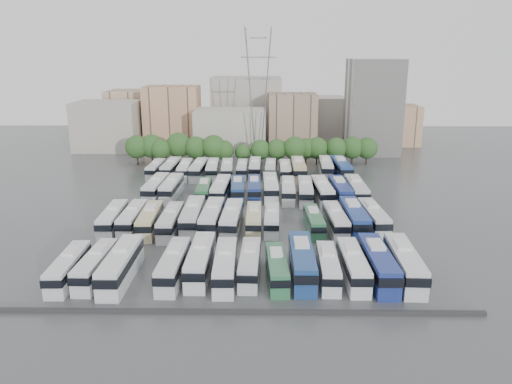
{
  "coord_description": "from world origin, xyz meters",
  "views": [
    {
      "loc": [
        3.19,
        -82.68,
        28.33
      ],
      "look_at": [
        2.01,
        6.03,
        3.0
      ],
      "focal_mm": 35.0,
      "sensor_mm": 36.0,
      "label": 1
    }
  ],
  "objects_px": {
    "bus_r1_s12": "(354,217)",
    "bus_r2_s12": "(340,191)",
    "bus_r0_s4": "(174,265)",
    "bus_r0_s10": "(328,267)",
    "bus_r2_s7": "(254,189)",
    "bus_r2_s9": "(288,190)",
    "bus_r2_s2": "(172,188)",
    "bus_r3_s1": "(171,168)",
    "bus_r2_s10": "(305,191)",
    "bus_r0_s13": "(404,263)",
    "bus_r1_s3": "(171,221)",
    "bus_r1_s11": "(336,220)",
    "bus_r0_s9": "(302,261)",
    "bus_r0_s12": "(378,263)",
    "bus_r3_s9": "(285,170)",
    "bus_r3_s5": "(227,169)",
    "bus_r3_s7": "(255,167)",
    "bus_r1_s5": "(212,217)",
    "electricity_pylon": "(258,88)",
    "bus_r1_s1": "(133,218)",
    "bus_r2_s13": "(356,190)",
    "bus_r3_s13": "(341,168)",
    "bus_r0_s6": "(225,265)",
    "bus_r1_s10": "(314,221)",
    "apartment_tower": "(373,107)",
    "bus_r3_s4": "(213,169)",
    "bus_r1_s8": "(272,219)",
    "bus_r3_s6": "(242,169)",
    "bus_r0_s1": "(96,265)",
    "bus_r3_s3": "(199,169)",
    "bus_r3_s12": "(326,167)",
    "bus_r3_s10": "(298,169)",
    "bus_r3_s8": "(271,169)",
    "bus_r1_s2": "(150,220)",
    "bus_r2_s11": "(322,191)",
    "bus_r0_s11": "(353,265)",
    "bus_r0_s8": "(277,268)",
    "bus_r3_s2": "(185,169)",
    "bus_r0_s7": "(250,263)",
    "bus_r2_s6": "(238,189)",
    "bus_r1_s13": "(373,217)",
    "bus_r1_s6": "(232,219)",
    "bus_r2_s4": "(204,191)",
    "bus_r0_s2": "(121,265)",
    "bus_r3_s0": "(156,169)",
    "bus_r2_s8": "(270,187)"
  },
  "relations": [
    {
      "from": "bus_r0_s9",
      "to": "bus_r2_s2",
      "type": "xyz_separation_m",
      "value": [
        -23.25,
        35.84,
        -0.14
      ]
    },
    {
      "from": "bus_r1_s2",
      "to": "bus_r3_s2",
      "type": "distance_m",
      "value": 35.8
    },
    {
      "from": "apartment_tower",
      "to": "bus_r3_s4",
      "type": "bearing_deg",
      "value": -146.08
    },
    {
      "from": "bus_r0_s8",
      "to": "bus_r2_s6",
      "type": "bearing_deg",
      "value": 97.66
    },
    {
      "from": "bus_r0_s2",
      "to": "bus_r2_s6",
      "type": "bearing_deg",
      "value": 70.53
    },
    {
      "from": "bus_r0_s1",
      "to": "bus_r3_s1",
      "type": "bearing_deg",
      "value": 91.31
    },
    {
      "from": "bus_r0_s6",
      "to": "bus_r1_s10",
      "type": "bearing_deg",
      "value": 52.66
    },
    {
      "from": "bus_r1_s11",
      "to": "bus_r3_s1",
      "type": "xyz_separation_m",
      "value": [
        -33.14,
        36.18,
        0.03
      ]
    },
    {
      "from": "bus_r3_s12",
      "to": "bus_r3_s13",
      "type": "distance_m",
      "value": 3.69
    },
    {
      "from": "bus_r2_s4",
      "to": "bus_r3_s5",
      "type": "relative_size",
      "value": 1.0
    },
    {
      "from": "bus_r1_s13",
      "to": "bus_r3_s2",
      "type": "distance_m",
      "value": 49.8
    },
    {
      "from": "bus_r2_s13",
      "to": "bus_r3_s13",
      "type": "distance_m",
      "value": 18.73
    },
    {
      "from": "bus_r3_s3",
      "to": "bus_r3_s12",
      "type": "xyz_separation_m",
      "value": [
        29.55,
        2.44,
        0.03
      ]
    },
    {
      "from": "bus_r0_s11",
      "to": "bus_r2_s13",
      "type": "xyz_separation_m",
      "value": [
        6.66,
        34.8,
        0.18
      ]
    },
    {
      "from": "bus_r1_s10",
      "to": "bus_r3_s10",
      "type": "distance_m",
      "value": 35.08
    },
    {
      "from": "bus_r1_s1",
      "to": "bus_r3_s9",
      "type": "relative_size",
      "value": 1.06
    },
    {
      "from": "bus_r3_s5",
      "to": "bus_r1_s11",
      "type": "bearing_deg",
      "value": -63.31
    },
    {
      "from": "bus_r3_s1",
      "to": "bus_r2_s2",
      "type": "bearing_deg",
      "value": -76.84
    },
    {
      "from": "bus_r3_s7",
      "to": "bus_r0_s1",
      "type": "bearing_deg",
      "value": -108.78
    },
    {
      "from": "bus_r1_s5",
      "to": "bus_r3_s9",
      "type": "distance_m",
      "value": 37.13
    },
    {
      "from": "bus_r2_s7",
      "to": "bus_r3_s8",
      "type": "bearing_deg",
      "value": 77.59
    },
    {
      "from": "bus_r3_s0",
      "to": "apartment_tower",
      "type": "bearing_deg",
      "value": 28.8
    },
    {
      "from": "bus_r0_s4",
      "to": "bus_r0_s10",
      "type": "xyz_separation_m",
      "value": [
        19.76,
        0.0,
        -0.16
      ]
    },
    {
      "from": "bus_r3_s5",
      "to": "bus_r3_s7",
      "type": "height_order",
      "value": "bus_r3_s7"
    },
    {
      "from": "bus_r1_s1",
      "to": "bus_r3_s4",
      "type": "bearing_deg",
      "value": 74.48
    },
    {
      "from": "bus_r2_s8",
      "to": "bus_r3_s13",
      "type": "height_order",
      "value": "bus_r3_s13"
    },
    {
      "from": "bus_r2_s12",
      "to": "bus_r0_s7",
      "type": "bearing_deg",
      "value": -118.57
    },
    {
      "from": "bus_r0_s9",
      "to": "bus_r2_s13",
      "type": "xyz_separation_m",
      "value": [
        13.14,
        34.09,
        -0.01
      ]
    },
    {
      "from": "bus_r2_s11",
      "to": "bus_r3_s1",
      "type": "relative_size",
      "value": 1.06
    },
    {
      "from": "bus_r1_s8",
      "to": "bus_r3_s6",
      "type": "bearing_deg",
      "value": 101.87
    },
    {
      "from": "bus_r3_s2",
      "to": "bus_r1_s8",
      "type": "bearing_deg",
      "value": -62.01
    },
    {
      "from": "electricity_pylon",
      "to": "bus_r1_s1",
      "type": "xyz_separation_m",
      "value": [
        -20.0,
        -55.8,
        -16.8
      ]
    },
    {
      "from": "bus_r0_s12",
      "to": "bus_r3_s9",
      "type": "height_order",
      "value": "bus_r0_s12"
    },
    {
      "from": "bus_r2_s7",
      "to": "bus_r2_s8",
      "type": "xyz_separation_m",
      "value": [
        3.25,
        0.65,
        0.18
      ]
    },
    {
      "from": "bus_r3_s8",
      "to": "bus_r3_s13",
      "type": "distance_m",
      "value": 16.34
    },
    {
      "from": "bus_r0_s2",
      "to": "bus_r0_s6",
      "type": "height_order",
      "value": "bus_r0_s2"
    },
    {
      "from": "bus_r1_s12",
      "to": "bus_r2_s12",
      "type": "bearing_deg",
      "value": 88.37
    },
    {
      "from": "bus_r3_s8",
      "to": "bus_r3_s9",
      "type": "height_order",
      "value": "bus_r3_s9"
    },
    {
      "from": "bus_r3_s1",
      "to": "bus_r2_s10",
      "type": "bearing_deg",
      "value": -29.92
    },
    {
      "from": "bus_r0_s13",
      "to": "bus_r1_s3",
      "type": "height_order",
      "value": "bus_r0_s13"
    },
    {
      "from": "bus_r1_s12",
      "to": "bus_r3_s5",
      "type": "xyz_separation_m",
      "value": [
        -23.12,
        34.92,
        -0.29
      ]
    },
    {
      "from": "bus_r2_s7",
      "to": "bus_r2_s9",
      "type": "relative_size",
      "value": 0.99
    },
    {
      "from": "bus_r1_s2",
      "to": "bus_r3_s6",
      "type": "bearing_deg",
      "value": 67.68
    },
    {
      "from": "bus_r1_s6",
      "to": "bus_r2_s9",
      "type": "distance_m",
      "value": 20.53
    },
    {
      "from": "bus_r1_s11",
      "to": "bus_r0_s9",
      "type": "bearing_deg",
      "value": -113.94
    },
    {
      "from": "bus_r2_s11",
      "to": "bus_r0_s10",
      "type": "bearing_deg",
      "value": -98.1
    },
    {
      "from": "bus_r0_s4",
      "to": "bus_r1_s5",
      "type": "relative_size",
      "value": 0.93
    },
    {
      "from": "bus_r0_s4",
      "to": "bus_r2_s2",
      "type": "distance_m",
      "value": 37.38
    },
    {
      "from": "bus_r2_s8",
      "to": "bus_r3_s10",
      "type": "bearing_deg",
      "value": 65.63
    },
    {
      "from": "bus_r3_s3",
      "to": "bus_r0_s8",
      "type": "bearing_deg",
      "value": -69.89
    }
  ]
}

